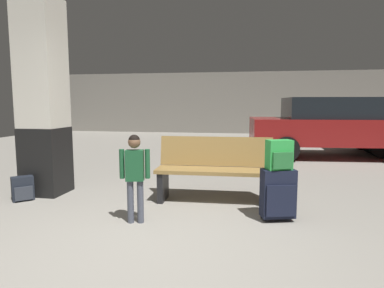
{
  "coord_description": "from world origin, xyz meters",
  "views": [
    {
      "loc": [
        0.97,
        -2.84,
        1.35
      ],
      "look_at": [
        0.25,
        1.3,
        0.85
      ],
      "focal_mm": 31.51,
      "sensor_mm": 36.0,
      "label": 1
    }
  ],
  "objects": [
    {
      "name": "parked_car_near",
      "position": [
        3.0,
        6.13,
        0.81
      ],
      "size": [
        4.21,
        2.03,
        1.51
      ],
      "color": "maroon",
      "rests_on": "ground_plane"
    },
    {
      "name": "structural_pillar",
      "position": [
        -2.07,
        1.73,
        1.43
      ],
      "size": [
        0.57,
        0.57,
        2.88
      ],
      "color": "black",
      "rests_on": "ground_plane"
    },
    {
      "name": "backpack_dark_floor",
      "position": [
        -2.17,
        1.3,
        0.17
      ],
      "size": [
        0.32,
        0.31,
        0.34
      ],
      "color": "#1E232D",
      "rests_on": "ground_plane"
    },
    {
      "name": "ground_plane",
      "position": [
        0.0,
        4.0,
        -0.05
      ],
      "size": [
        18.0,
        18.0,
        0.1
      ],
      "primitive_type": "cube",
      "color": "gray"
    },
    {
      "name": "child",
      "position": [
        -0.31,
        0.72,
        0.62
      ],
      "size": [
        0.34,
        0.2,
        1.01
      ],
      "color": "#4C5160",
      "rests_on": "ground_plane"
    },
    {
      "name": "suitcase",
      "position": [
        1.3,
        1.07,
        0.32
      ],
      "size": [
        0.42,
        0.31,
        0.6
      ],
      "color": "#191E33",
      "rests_on": "ground_plane"
    },
    {
      "name": "garage_back_wall",
      "position": [
        0.0,
        12.86,
        1.4
      ],
      "size": [
        18.0,
        0.12,
        2.8
      ],
      "primitive_type": "cube",
      "color": "gray",
      "rests_on": "ground_plane"
    },
    {
      "name": "backpack_bright",
      "position": [
        1.3,
        1.07,
        0.77
      ],
      "size": [
        0.32,
        0.27,
        0.34
      ],
      "color": "green",
      "rests_on": "suitcase"
    },
    {
      "name": "bench",
      "position": [
        0.49,
        1.76,
        0.44
      ],
      "size": [
        1.61,
        0.57,
        0.89
      ],
      "color": "#9E7A42",
      "rests_on": "ground_plane"
    }
  ]
}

